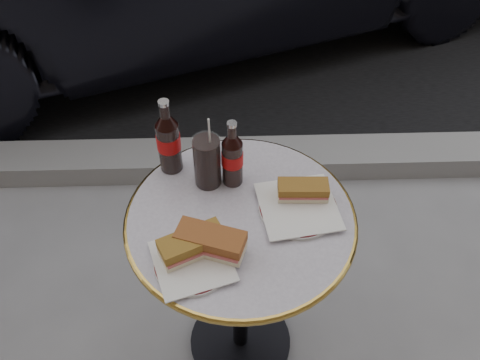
{
  "coord_description": "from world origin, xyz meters",
  "views": [
    {
      "loc": [
        -0.03,
        -0.9,
        1.83
      ],
      "look_at": [
        0.0,
        0.05,
        0.82
      ],
      "focal_mm": 40.0,
      "sensor_mm": 36.0,
      "label": 1
    }
  ],
  "objects_px": {
    "bistro_table": "(240,290)",
    "plate_left": "(193,263)",
    "plate_right": "(298,208)",
    "cola_glass": "(207,161)",
    "cola_bottle_right": "(232,153)",
    "cola_bottle_left": "(168,136)"
  },
  "relations": [
    {
      "from": "bistro_table",
      "to": "plate_left",
      "type": "bearing_deg",
      "value": -129.56
    },
    {
      "from": "plate_right",
      "to": "cola_glass",
      "type": "distance_m",
      "value": 0.28
    },
    {
      "from": "plate_right",
      "to": "cola_bottle_right",
      "type": "bearing_deg",
      "value": 147.21
    },
    {
      "from": "plate_right",
      "to": "cola_bottle_left",
      "type": "xyz_separation_m",
      "value": [
        -0.35,
        0.17,
        0.11
      ]
    },
    {
      "from": "plate_right",
      "to": "cola_bottle_right",
      "type": "xyz_separation_m",
      "value": [
        -0.17,
        0.11,
        0.1
      ]
    },
    {
      "from": "plate_right",
      "to": "cola_bottle_left",
      "type": "height_order",
      "value": "cola_bottle_left"
    },
    {
      "from": "plate_left",
      "to": "plate_right",
      "type": "relative_size",
      "value": 0.9
    },
    {
      "from": "plate_left",
      "to": "cola_glass",
      "type": "distance_m",
      "value": 0.29
    },
    {
      "from": "cola_bottle_right",
      "to": "cola_glass",
      "type": "xyz_separation_m",
      "value": [
        -0.07,
        -0.0,
        -0.03
      ]
    },
    {
      "from": "bistro_table",
      "to": "cola_glass",
      "type": "distance_m",
      "value": 0.47
    },
    {
      "from": "plate_left",
      "to": "cola_bottle_left",
      "type": "relative_size",
      "value": 0.8
    },
    {
      "from": "plate_left",
      "to": "cola_bottle_right",
      "type": "distance_m",
      "value": 0.31
    },
    {
      "from": "bistro_table",
      "to": "cola_bottle_left",
      "type": "distance_m",
      "value": 0.56
    },
    {
      "from": "cola_bottle_right",
      "to": "plate_right",
      "type": "bearing_deg",
      "value": -32.79
    },
    {
      "from": "cola_bottle_left",
      "to": "plate_right",
      "type": "bearing_deg",
      "value": -26.14
    },
    {
      "from": "cola_bottle_left",
      "to": "cola_glass",
      "type": "distance_m",
      "value": 0.13
    },
    {
      "from": "plate_left",
      "to": "cola_glass",
      "type": "bearing_deg",
      "value": 82.65
    },
    {
      "from": "plate_left",
      "to": "plate_right",
      "type": "distance_m",
      "value": 0.32
    },
    {
      "from": "bistro_table",
      "to": "cola_bottle_right",
      "type": "relative_size",
      "value": 3.4
    },
    {
      "from": "plate_left",
      "to": "cola_bottle_left",
      "type": "distance_m",
      "value": 0.36
    },
    {
      "from": "cola_bottle_left",
      "to": "cola_bottle_right",
      "type": "relative_size",
      "value": 1.12
    },
    {
      "from": "plate_left",
      "to": "plate_right",
      "type": "bearing_deg",
      "value": 31.1
    }
  ]
}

